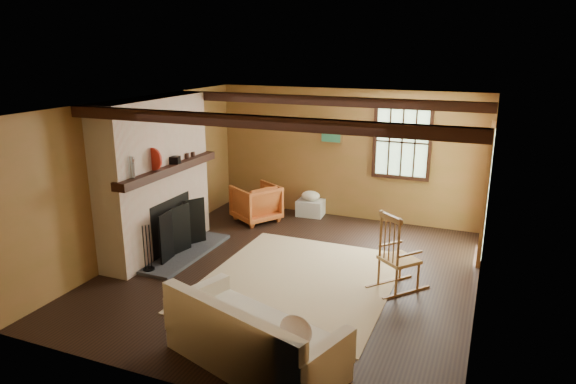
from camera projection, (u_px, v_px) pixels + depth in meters
The scene contains 10 objects.
ground at pixel (291, 273), 7.35m from camera, with size 5.50×5.50×0.00m, color black.
room_envelope at pixel (313, 159), 7.05m from camera, with size 5.02×5.52×2.44m.
fireplace at pixel (156, 183), 7.86m from camera, with size 1.02×2.30×2.40m.
rug at pixel (299, 281), 7.09m from camera, with size 2.50×3.00×0.01m, color tan.
rocking_chair at pixel (397, 257), 6.75m from camera, with size 0.81×0.85×1.07m.
sofa at pixel (252, 342), 5.15m from camera, with size 2.05×1.39×0.76m.
firewood_pile at pixel (251, 204), 10.09m from camera, with size 0.71×0.13×0.26m.
laundry_basket at pixel (311, 208), 9.80m from camera, with size 0.50×0.38×0.30m, color silver.
basket_pillow at pixel (311, 196), 9.74m from camera, with size 0.36×0.29×0.18m, color silver.
armchair at pixel (256, 203), 9.45m from camera, with size 0.74×0.76×0.69m, color #BF6026.
Camera 1 is at (2.53, -6.25, 3.14)m, focal length 32.00 mm.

